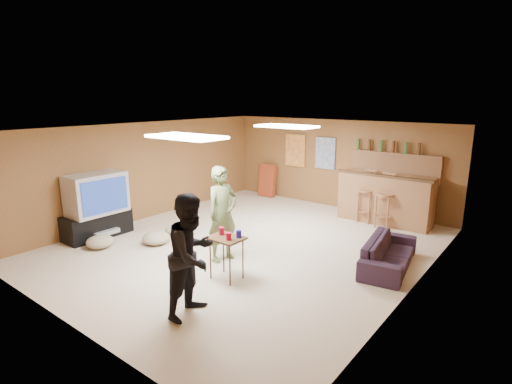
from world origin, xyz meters
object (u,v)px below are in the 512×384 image
Objects in this scene: person_black at (192,255)px; sofa at (389,253)px; person_olive at (222,214)px; tv_body at (96,194)px; bar_counter at (385,199)px; tray_table at (227,258)px.

person_black is 3.37m from sofa.
person_olive is 1.77m from person_black.
tv_body is 6.09m from bar_counter.
person_olive is at bearing 21.54° from person_black.
person_olive reaches higher than sofa.
person_olive reaches higher than tv_body.
sofa is (1.49, 2.97, -0.56)m from person_black.
person_olive is (-1.43, -3.77, 0.27)m from bar_counter.
sofa is (2.37, 1.44, -0.58)m from person_olive.
person_black reaches higher than tv_body.
person_olive is 0.99× the size of sofa.
bar_counter is at bearing -12.15° from person_olive.
tray_table is (-0.33, 1.01, -0.47)m from person_black.
tv_body reaches higher than bar_counter.
person_black is at bearing -95.88° from bar_counter.
tv_body is at bearing 112.68° from person_olive.
bar_counter is 5.33m from person_black.
person_black is (-0.55, -5.30, 0.25)m from bar_counter.
bar_counter is 1.22× the size of person_olive.
sofa is at bearing 22.62° from tv_body.
person_black is (3.60, -0.85, -0.10)m from tv_body.
person_black is at bearing -141.46° from person_olive.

